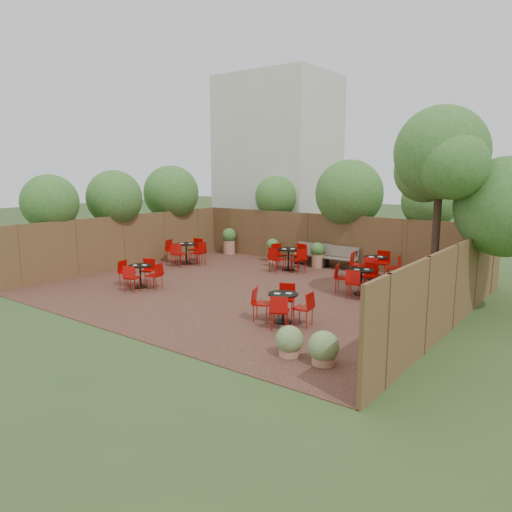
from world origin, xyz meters
The scene contains 13 objects.
ground centered at (0.00, 0.00, 0.00)m, with size 80.00×80.00×0.00m, color #354F23.
courtyard_paving centered at (0.00, 0.00, 0.01)m, with size 12.00×10.00×0.02m, color #361A16.
fence_back centered at (0.00, 5.00, 1.00)m, with size 12.00×0.08×2.00m, color #52351E.
fence_left centered at (-6.00, 0.00, 1.00)m, with size 0.08×10.00×2.00m, color #52351E.
fence_right centered at (6.00, 0.00, 1.00)m, with size 0.08×10.00×2.00m, color #52351E.
neighbour_building centered at (-4.50, 8.00, 4.00)m, with size 5.00×4.00×8.00m, color beige.
overhang_foliage centered at (-0.92, 2.99, 2.69)m, with size 15.64×10.36×2.60m.
courtyard_tree centered at (5.13, 1.25, 3.93)m, with size 2.58×2.48×5.26m.
park_bench_left centered at (-0.50, 4.62, 0.47)m, with size 1.44×0.57×0.87m.
park_bench_right centered at (0.68, 4.62, 0.46)m, with size 1.39×0.49×0.85m.
bistro_tables centered at (-0.14, 1.36, 0.47)m, with size 9.22×7.27×0.93m.
planters centered at (-0.23, 3.42, 0.60)m, with size 10.62×4.07×1.14m.
low_shrubs centered at (4.59, -3.21, 0.32)m, with size 1.88×2.51×0.65m.
Camera 1 is at (8.91, -11.47, 3.66)m, focal length 33.95 mm.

